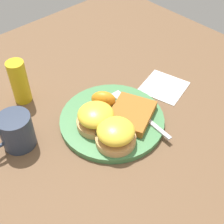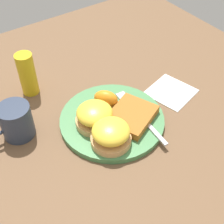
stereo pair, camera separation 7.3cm
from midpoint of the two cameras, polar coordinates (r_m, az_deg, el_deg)
ground_plane at (r=0.76m, az=-2.77°, el=-1.97°), size 1.10×1.10×0.00m
plate at (r=0.75m, az=-2.79°, el=-1.60°), size 0.25×0.25×0.01m
sandwich_benedict_left at (r=0.71m, az=-5.90°, el=-1.13°), size 0.09×0.09×0.05m
sandwich_benedict_right at (r=0.68m, az=-2.42°, el=-4.18°), size 0.09×0.09×0.05m
hashbrown_patty at (r=0.74m, az=0.72°, el=-0.47°), size 0.14×0.13×0.02m
orange_wedge at (r=0.76m, az=-4.33°, el=2.17°), size 0.07×0.07×0.04m
fork at (r=0.76m, az=1.79°, el=0.07°), size 0.03×0.20×0.00m
cup at (r=0.72m, az=-19.93°, el=-3.49°), size 0.10×0.07×0.08m
napkin at (r=0.85m, az=7.18°, el=4.44°), size 0.13×0.13×0.00m
condiment_bottle at (r=0.82m, az=-19.08°, el=5.10°), size 0.04×0.04×0.12m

